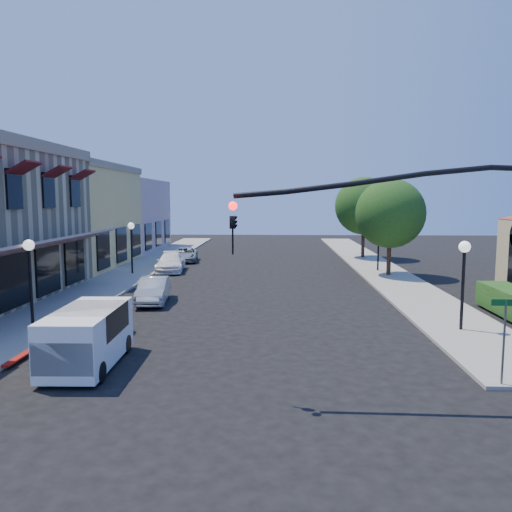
{
  "coord_description": "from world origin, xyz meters",
  "views": [
    {
      "loc": [
        1.29,
        -11.26,
        5.19
      ],
      "look_at": [
        0.39,
        11.08,
        2.6
      ],
      "focal_mm": 35.0,
      "sensor_mm": 36.0,
      "label": 1
    }
  ],
  "objects_px": {
    "street_tree_a": "(390,214)",
    "lamppost_left_near": "(29,260)",
    "parked_car_d": "(185,255)",
    "lamppost_right_near": "(464,263)",
    "white_van": "(87,334)",
    "street_tree_b": "(364,206)",
    "lamppost_right_far": "(379,234)",
    "signal_mast_arm": "(457,242)",
    "lamppost_left_far": "(131,235)",
    "parked_car_c": "(171,262)",
    "parked_car_a": "(99,327)",
    "parked_car_b": "(154,290)",
    "street_name_sign": "(505,328)"
  },
  "relations": [
    {
      "from": "street_tree_a",
      "to": "lamppost_left_near",
      "type": "distance_m",
      "value": 22.3
    },
    {
      "from": "lamppost_left_near",
      "to": "parked_car_d",
      "type": "xyz_separation_m",
      "value": [
        2.3,
        21.32,
        -2.16
      ]
    },
    {
      "from": "lamppost_right_near",
      "to": "white_van",
      "type": "height_order",
      "value": "lamppost_right_near"
    },
    {
      "from": "street_tree_b",
      "to": "parked_car_d",
      "type": "xyz_separation_m",
      "value": [
        -15.0,
        -2.68,
        -3.97
      ]
    },
    {
      "from": "street_tree_a",
      "to": "lamppost_right_far",
      "type": "xyz_separation_m",
      "value": [
        -0.3,
        2.0,
        -1.46
      ]
    },
    {
      "from": "signal_mast_arm",
      "to": "white_van",
      "type": "height_order",
      "value": "signal_mast_arm"
    },
    {
      "from": "street_tree_b",
      "to": "signal_mast_arm",
      "type": "distance_m",
      "value": 30.65
    },
    {
      "from": "lamppost_left_far",
      "to": "parked_car_c",
      "type": "xyz_separation_m",
      "value": [
        2.3,
        1.66,
        -2.08
      ]
    },
    {
      "from": "street_tree_a",
      "to": "lamppost_left_near",
      "type": "bearing_deg",
      "value": -141.02
    },
    {
      "from": "street_tree_a",
      "to": "lamppost_right_far",
      "type": "height_order",
      "value": "street_tree_a"
    },
    {
      "from": "lamppost_left_near",
      "to": "lamppost_left_far",
      "type": "distance_m",
      "value": 14.0
    },
    {
      "from": "street_tree_b",
      "to": "lamppost_right_far",
      "type": "relative_size",
      "value": 1.97
    },
    {
      "from": "lamppost_right_near",
      "to": "parked_car_a",
      "type": "height_order",
      "value": "lamppost_right_near"
    },
    {
      "from": "signal_mast_arm",
      "to": "lamppost_left_far",
      "type": "height_order",
      "value": "signal_mast_arm"
    },
    {
      "from": "street_tree_a",
      "to": "parked_car_a",
      "type": "xyz_separation_m",
      "value": [
        -13.85,
        -16.0,
        -3.59
      ]
    },
    {
      "from": "parked_car_d",
      "to": "lamppost_right_near",
      "type": "bearing_deg",
      "value": -62.31
    },
    {
      "from": "signal_mast_arm",
      "to": "parked_car_a",
      "type": "relative_size",
      "value": 2.25
    },
    {
      "from": "lamppost_left_far",
      "to": "lamppost_right_near",
      "type": "distance_m",
      "value": 22.02
    },
    {
      "from": "signal_mast_arm",
      "to": "lamppost_left_near",
      "type": "relative_size",
      "value": 2.24
    },
    {
      "from": "lamppost_right_far",
      "to": "parked_car_d",
      "type": "bearing_deg",
      "value": 160.09
    },
    {
      "from": "lamppost_left_near",
      "to": "lamppost_left_far",
      "type": "xyz_separation_m",
      "value": [
        0.0,
        14.0,
        0.0
      ]
    },
    {
      "from": "parked_car_b",
      "to": "parked_car_d",
      "type": "bearing_deg",
      "value": 89.27
    },
    {
      "from": "parked_car_d",
      "to": "parked_car_b",
      "type": "bearing_deg",
      "value": -91.99
    },
    {
      "from": "white_van",
      "to": "parked_car_b",
      "type": "relative_size",
      "value": 1.06
    },
    {
      "from": "street_tree_a",
      "to": "lamppost_left_far",
      "type": "relative_size",
      "value": 1.82
    },
    {
      "from": "lamppost_left_far",
      "to": "street_name_sign",
      "type": "bearing_deg",
      "value": -51.06
    },
    {
      "from": "street_name_sign",
      "to": "parked_car_a",
      "type": "xyz_separation_m",
      "value": [
        -12.55,
        3.8,
        -1.09
      ]
    },
    {
      "from": "lamppost_left_near",
      "to": "white_van",
      "type": "relative_size",
      "value": 0.87
    },
    {
      "from": "street_tree_b",
      "to": "parked_car_c",
      "type": "distance_m",
      "value": 17.6
    },
    {
      "from": "street_name_sign",
      "to": "parked_car_b",
      "type": "distance_m",
      "value": 16.4
    },
    {
      "from": "white_van",
      "to": "parked_car_a",
      "type": "relative_size",
      "value": 1.15
    },
    {
      "from": "lamppost_left_near",
      "to": "parked_car_b",
      "type": "xyz_separation_m",
      "value": [
        3.7,
        5.0,
        -2.1
      ]
    },
    {
      "from": "parked_car_a",
      "to": "parked_car_c",
      "type": "height_order",
      "value": "parked_car_c"
    },
    {
      "from": "street_tree_a",
      "to": "lamppost_right_far",
      "type": "distance_m",
      "value": 2.49
    },
    {
      "from": "signal_mast_arm",
      "to": "parked_car_d",
      "type": "relative_size",
      "value": 1.92
    },
    {
      "from": "parked_car_c",
      "to": "parked_car_d",
      "type": "height_order",
      "value": "parked_car_c"
    },
    {
      "from": "street_name_sign",
      "to": "parked_car_a",
      "type": "relative_size",
      "value": 0.7
    },
    {
      "from": "parked_car_c",
      "to": "lamppost_left_near",
      "type": "bearing_deg",
      "value": -103.98
    },
    {
      "from": "white_van",
      "to": "parked_car_d",
      "type": "distance_m",
      "value": 25.92
    },
    {
      "from": "street_name_sign",
      "to": "white_van",
      "type": "relative_size",
      "value": 0.61
    },
    {
      "from": "street_tree_a",
      "to": "signal_mast_arm",
      "type": "relative_size",
      "value": 0.81
    },
    {
      "from": "lamppost_right_far",
      "to": "parked_car_b",
      "type": "distance_m",
      "value": 17.39
    },
    {
      "from": "signal_mast_arm",
      "to": "parked_car_d",
      "type": "xyz_separation_m",
      "value": [
        -12.06,
        27.83,
        -3.51
      ]
    },
    {
      "from": "street_tree_a",
      "to": "white_van",
      "type": "bearing_deg",
      "value": -125.68
    },
    {
      "from": "street_name_sign",
      "to": "lamppost_left_far",
      "type": "bearing_deg",
      "value": 128.94
    },
    {
      "from": "street_tree_b",
      "to": "street_name_sign",
      "type": "relative_size",
      "value": 2.81
    },
    {
      "from": "street_tree_a",
      "to": "street_name_sign",
      "type": "distance_m",
      "value": 20.0
    },
    {
      "from": "lamppost_right_far",
      "to": "lamppost_left_far",
      "type": "bearing_deg",
      "value": -173.29
    },
    {
      "from": "street_tree_a",
      "to": "lamppost_right_far",
      "type": "bearing_deg",
      "value": 98.53
    },
    {
      "from": "parked_car_a",
      "to": "parked_car_b",
      "type": "relative_size",
      "value": 0.92
    }
  ]
}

